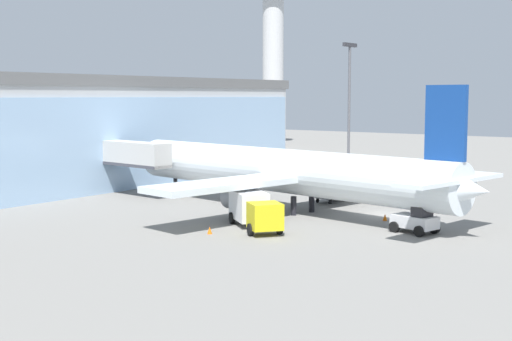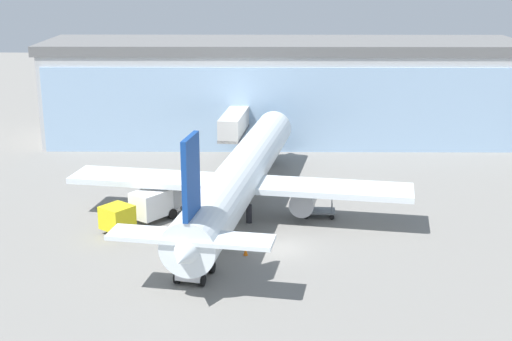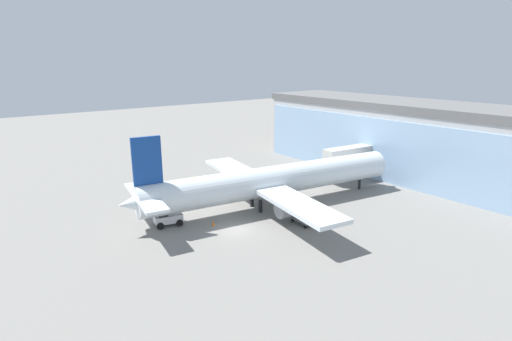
# 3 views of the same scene
# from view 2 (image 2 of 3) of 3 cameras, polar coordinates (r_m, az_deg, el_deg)

# --- Properties ---
(ground) EXTENTS (240.00, 240.00, 0.00)m
(ground) POSITION_cam_2_polar(r_m,az_deg,el_deg) (55.66, 2.04, -6.27)
(ground) COLOR gray
(terminal_building) EXTENTS (58.01, 15.34, 12.16)m
(terminal_building) POSITION_cam_2_polar(r_m,az_deg,el_deg) (88.57, 2.10, 6.44)
(terminal_building) COLOR #B7B7B7
(terminal_building) RESTS_ON ground
(jet_bridge) EXTENTS (3.39, 12.62, 5.47)m
(jet_bridge) POSITION_cam_2_polar(r_m,az_deg,el_deg) (80.26, -1.54, 3.95)
(jet_bridge) COLOR beige
(jet_bridge) RESTS_ON ground
(airplane) EXTENTS (29.84, 39.23, 10.79)m
(airplane) POSITION_cam_2_polar(r_m,az_deg,el_deg) (62.05, -1.23, -0.43)
(airplane) COLOR white
(airplane) RESTS_ON ground
(catering_truck) EXTENTS (6.08, 7.20, 2.65)m
(catering_truck) POSITION_cam_2_polar(r_m,az_deg,el_deg) (60.96, -9.04, -2.93)
(catering_truck) COLOR yellow
(catering_truck) RESTS_ON ground
(baggage_cart) EXTENTS (2.87, 1.73, 1.50)m
(baggage_cart) POSITION_cam_2_polar(r_m,az_deg,el_deg) (62.44, 5.06, -3.24)
(baggage_cart) COLOR slate
(baggage_cart) RESTS_ON ground
(pushback_tug) EXTENTS (2.75, 3.51, 2.30)m
(pushback_tug) POSITION_cam_2_polar(r_m,az_deg,el_deg) (50.49, -4.98, -7.59)
(pushback_tug) COLOR silver
(pushback_tug) RESTS_ON ground
(safety_cone_nose) EXTENTS (0.36, 0.36, 0.55)m
(safety_cone_nose) POSITION_cam_2_polar(r_m,az_deg,el_deg) (54.34, -0.84, -6.52)
(safety_cone_nose) COLOR orange
(safety_cone_nose) RESTS_ON ground
(safety_cone_wingtip) EXTENTS (0.36, 0.36, 0.55)m
(safety_cone_wingtip) POSITION_cam_2_polar(r_m,az_deg,el_deg) (63.25, -12.16, -3.52)
(safety_cone_wingtip) COLOR orange
(safety_cone_wingtip) RESTS_ON ground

